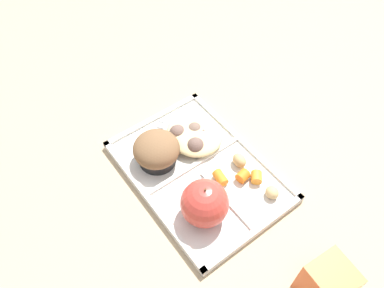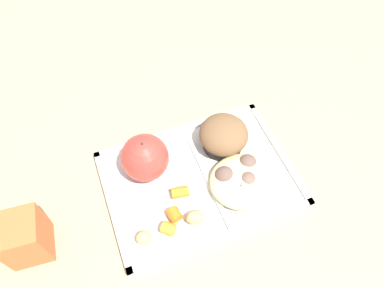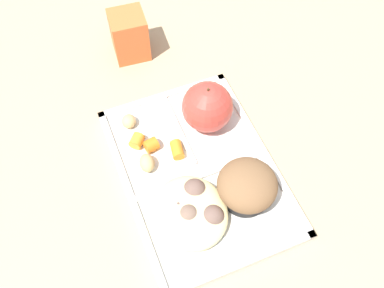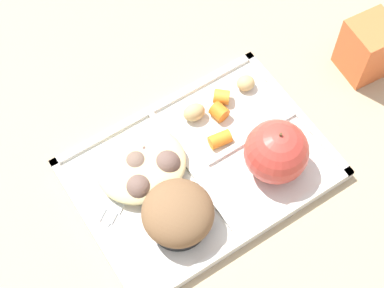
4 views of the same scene
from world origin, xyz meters
The scene contains 16 objects.
ground centered at (0.00, 0.00, 0.00)m, with size 6.00×6.00×0.00m, color tan.
lunch_tray centered at (0.00, 0.00, 0.01)m, with size 0.35×0.25×0.02m.
green_apple centered at (-0.09, 0.05, 0.06)m, with size 0.09×0.09×0.09m.
bran_muffin centered at (0.07, 0.05, 0.05)m, with size 0.10×0.10×0.07m.
carrot_slice_diagonal centered at (-0.07, -0.06, 0.02)m, with size 0.02×0.02×0.02m, color orange.
carrot_slice_small centered at (-0.09, -0.08, 0.02)m, with size 0.02×0.02×0.02m, color orange.
carrot_slice_large centered at (-0.05, -0.02, 0.02)m, with size 0.02×0.02×0.03m, color orange.
potato_chunk_wedge centered at (-0.04, -0.08, 0.03)m, with size 0.03×0.03×0.03m, color tan.
potato_chunk_corner centered at (-0.13, -0.08, 0.02)m, with size 0.03×0.03×0.02m, color tan.
egg_noodle_pile centered at (0.07, -0.04, 0.03)m, with size 0.13×0.12×0.03m, color beige.
meatball_side centered at (0.06, -0.05, 0.03)m, with size 0.03×0.03×0.03m, color brown.
meatball_back centered at (0.04, -0.02, 0.03)m, with size 0.04×0.04×0.04m, color brown.
meatball_front centered at (0.08, -0.05, 0.03)m, with size 0.04×0.04×0.04m, color #755B4C.
meatball_center centered at (0.09, -0.01, 0.03)m, with size 0.04×0.04×0.04m, color brown.
plastic_fork centered at (0.11, -0.03, 0.01)m, with size 0.12×0.09×0.00m.
milk_carton centered at (-0.31, -0.02, 0.05)m, with size 0.07×0.07×0.09m, color orange.
Camera 3 is at (0.31, -0.14, 0.64)m, focal length 39.75 mm.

